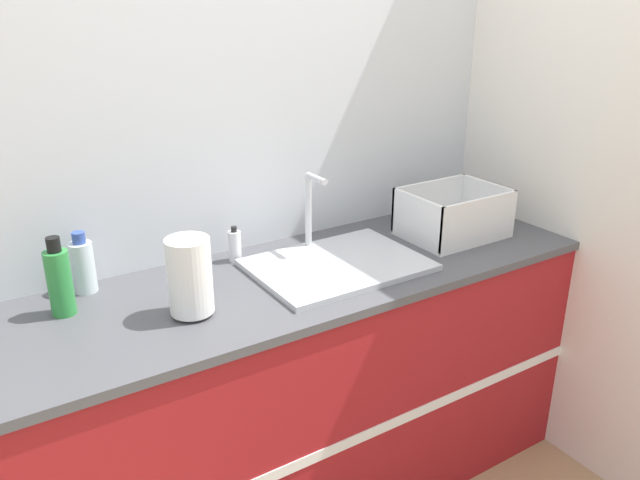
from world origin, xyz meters
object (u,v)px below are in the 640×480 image
paper_towel_roll (190,277)px  soap_dispenser (235,246)px  dish_rack (453,218)px  bottle_clear (83,266)px  bottle_green (59,281)px  sink (337,262)px

paper_towel_roll → soap_dispenser: size_ratio=1.86×
paper_towel_roll → dish_rack: 1.10m
bottle_clear → bottle_green: bottle_green is taller
sink → paper_towel_roll: (-0.55, -0.06, 0.10)m
dish_rack → bottle_clear: bottle_clear is taller
dish_rack → bottle_green: 1.42m
bottle_green → dish_rack: bearing=-5.6°
sink → soap_dispenser: size_ratio=4.51×
dish_rack → bottle_clear: (-1.33, 0.26, 0.02)m
dish_rack → bottle_green: bearing=174.4°
dish_rack → soap_dispenser: (-0.82, 0.23, -0.01)m
sink → soap_dispenser: sink is taller
paper_towel_roll → dish_rack: size_ratio=0.63×
bottle_clear → bottle_green: (-0.09, -0.12, 0.02)m
sink → soap_dispenser: bearing=138.8°
dish_rack → bottle_green: bottle_green is taller
paper_towel_roll → bottle_clear: 0.40m
sink → bottle_green: size_ratio=2.40×
bottle_clear → bottle_green: 0.15m
bottle_green → sink: bearing=-9.9°
dish_rack → sink: bearing=-178.8°
sink → paper_towel_roll: size_ratio=2.43×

